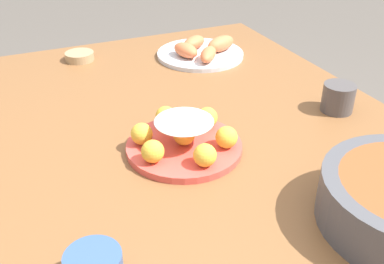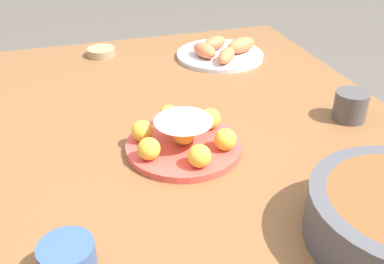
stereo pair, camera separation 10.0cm
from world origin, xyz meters
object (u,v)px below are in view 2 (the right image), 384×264
(dining_table, at_px, (200,172))
(cup_near, at_px, (68,261))
(cup_far, at_px, (350,106))
(sauce_bowl, at_px, (101,52))
(seafood_platter, at_px, (221,52))
(cake_plate, at_px, (183,138))

(dining_table, height_order, cup_near, cup_near)
(cup_far, bearing_deg, cup_near, -66.44)
(sauce_bowl, height_order, cup_far, cup_far)
(seafood_platter, relative_size, cup_near, 3.30)
(dining_table, bearing_deg, cup_far, 91.03)
(dining_table, height_order, cup_far, cup_far)
(dining_table, relative_size, cup_far, 18.71)
(seafood_platter, distance_m, cup_near, 0.97)
(dining_table, bearing_deg, cup_near, -45.97)
(dining_table, relative_size, cake_plate, 5.91)
(dining_table, relative_size, seafood_platter, 5.35)
(cake_plate, relative_size, seafood_platter, 0.91)
(cake_plate, height_order, cup_far, cake_plate)
(cup_near, xyz_separation_m, cup_far, (-0.31, 0.71, 0.01))
(seafood_platter, distance_m, cup_far, 0.52)
(sauce_bowl, relative_size, seafood_platter, 0.32)
(sauce_bowl, bearing_deg, cup_far, 40.86)
(sauce_bowl, bearing_deg, dining_table, 12.83)
(cake_plate, bearing_deg, dining_table, 98.37)
(dining_table, distance_m, sauce_bowl, 0.65)
(cake_plate, xyz_separation_m, sauce_bowl, (-0.64, -0.10, -0.01))
(cup_near, bearing_deg, dining_table, 134.03)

